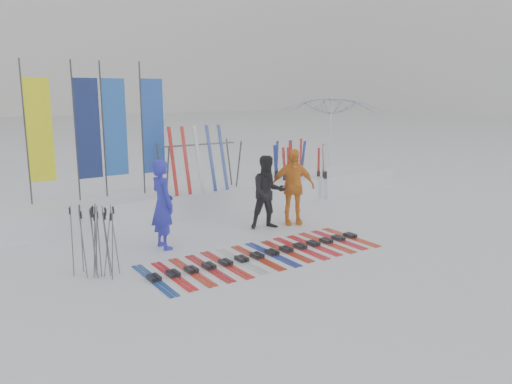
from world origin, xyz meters
TOP-DOWN VIEW (x-y plane):
  - ground at (0.00, 0.00)m, footprint 120.00×120.00m
  - snow_bank at (0.00, 4.60)m, footprint 14.00×1.60m
  - person_blue at (-1.75, 2.01)m, footprint 0.45×0.67m
  - person_black at (0.84, 2.07)m, footprint 0.97×0.86m
  - person_yellow at (1.54, 2.06)m, footprint 1.14×0.84m
  - tent_canopy at (6.01, 5.73)m, footprint 4.27×4.31m
  - ski_row at (-0.37, 0.45)m, footprint 4.66×1.70m
  - pole_cluster at (-3.31, 1.18)m, footprint 0.72×0.67m
  - feather_flags at (-2.12, 4.76)m, footprint 3.17×0.25m
  - ski_rack at (0.22, 4.20)m, footprint 2.04×0.80m
  - upright_skis at (3.50, 4.38)m, footprint 1.37×1.15m

SIDE VIEW (x-z plane):
  - ground at x=0.00m, z-range 0.00..0.00m
  - ski_row at x=-0.37m, z-range 0.00..0.07m
  - snow_bank at x=0.00m, z-range 0.00..0.60m
  - pole_cluster at x=-3.31m, z-range -0.03..1.23m
  - upright_skis at x=3.50m, z-range -0.04..1.65m
  - person_black at x=0.84m, z-range 0.00..1.68m
  - person_yellow at x=1.54m, z-range 0.00..1.80m
  - person_blue at x=-1.75m, z-range 0.00..1.80m
  - ski_rack at x=0.22m, z-range 0.77..2.00m
  - tent_canopy at x=6.01m, z-range 0.00..3.02m
  - feather_flags at x=-2.12m, z-range 0.64..3.84m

